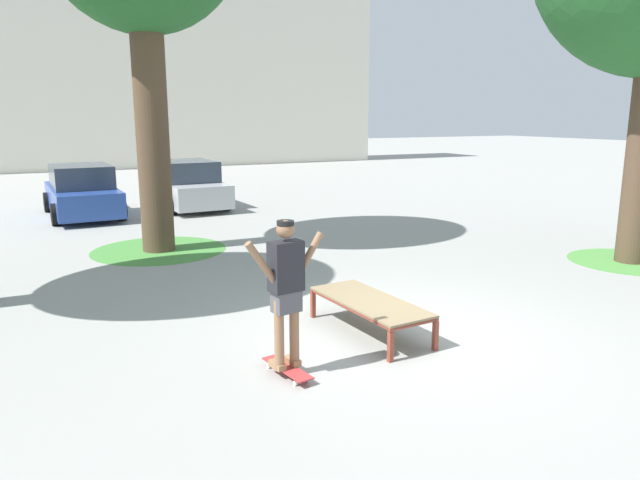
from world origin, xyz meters
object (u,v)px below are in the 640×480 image
(skate_box, at_px, (370,303))
(skater, at_px, (286,284))
(skateboard, at_px, (287,369))
(car_blue, at_px, (82,193))
(car_silver, at_px, (186,186))

(skate_box, distance_m, skater, 1.81)
(skate_box, distance_m, skateboard, 1.72)
(skate_box, bearing_deg, car_blue, 102.34)
(skate_box, height_order, skateboard, skate_box)
(skater, height_order, car_silver, skater)
(car_blue, distance_m, car_silver, 3.15)
(skater, distance_m, car_silver, 13.04)
(skateboard, bearing_deg, car_blue, 94.82)
(skateboard, distance_m, skater, 0.99)
(car_blue, bearing_deg, car_silver, 5.94)
(car_silver, bearing_deg, skater, -99.15)
(skate_box, relative_size, car_silver, 0.46)
(skate_box, bearing_deg, skateboard, -154.60)
(skate_box, height_order, car_silver, car_silver)
(car_blue, bearing_deg, skateboard, -85.18)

